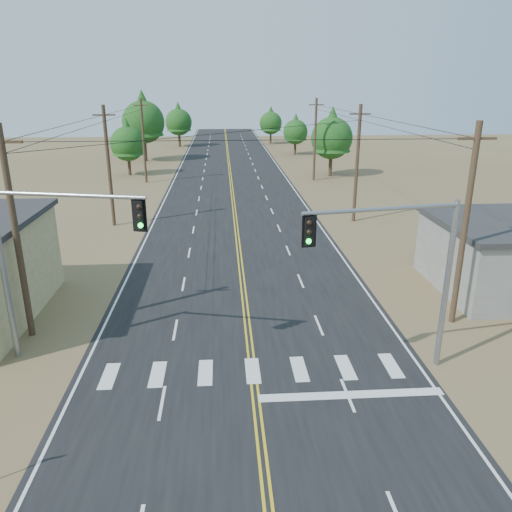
{
  "coord_description": "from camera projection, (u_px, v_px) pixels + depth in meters",
  "views": [
    {
      "loc": [
        -1.12,
        -10.38,
        11.52
      ],
      "look_at": [
        0.47,
        12.85,
        3.5
      ],
      "focal_mm": 35.0,
      "sensor_mm": 36.0,
      "label": 1
    }
  ],
  "objects": [
    {
      "name": "tree_left_near",
      "position": [
        127.0,
        140.0,
        65.48
      ],
      "size": [
        4.49,
        4.49,
        7.48
      ],
      "color": "#3F2D1E",
      "rests_on": "ground"
    },
    {
      "name": "utility_pole_left_far",
      "position": [
        143.0,
        140.0,
        60.32
      ],
      "size": [
        1.8,
        0.3,
        10.0
      ],
      "color": "#4C3826",
      "rests_on": "ground"
    },
    {
      "name": "tree_right_near",
      "position": [
        332.0,
        134.0,
        64.53
      ],
      "size": [
        5.37,
        5.37,
        8.95
      ],
      "color": "#3F2D1E",
      "rests_on": "ground"
    },
    {
      "name": "tree_right_far",
      "position": [
        271.0,
        121.0,
        100.76
      ],
      "size": [
        4.5,
        4.5,
        7.5
      ],
      "color": "#3F2D1E",
      "rests_on": "ground"
    },
    {
      "name": "utility_pole_right_far",
      "position": [
        315.0,
        139.0,
        61.68
      ],
      "size": [
        1.8,
        0.3,
        10.0
      ],
      "color": "#4C3826",
      "rests_on": "ground"
    },
    {
      "name": "utility_pole_right_mid",
      "position": [
        357.0,
        163.0,
        42.82
      ],
      "size": [
        1.8,
        0.3,
        10.0
      ],
      "color": "#4C3826",
      "rests_on": "ground"
    },
    {
      "name": "tree_right_mid",
      "position": [
        296.0,
        129.0,
        85.13
      ],
      "size": [
        4.17,
        4.17,
        6.95
      ],
      "color": "#3F2D1E",
      "rests_on": "ground"
    },
    {
      "name": "utility_pole_right_near",
      "position": [
        465.0,
        225.0,
        23.95
      ],
      "size": [
        1.8,
        0.3,
        10.0
      ],
      "color": "#4C3826",
      "rests_on": "ground"
    },
    {
      "name": "road",
      "position": [
        236.0,
        229.0,
        41.91
      ],
      "size": [
        15.0,
        200.0,
        0.02
      ],
      "primitive_type": "cube",
      "color": "black",
      "rests_on": "ground"
    },
    {
      "name": "signal_mast_right",
      "position": [
        408.0,
        260.0,
        19.65
      ],
      "size": [
        6.41,
        1.41,
        7.31
      ],
      "rotation": [
        0.0,
        0.0,
        0.17
      ],
      "color": "gray",
      "rests_on": "ground"
    },
    {
      "name": "tree_left_mid",
      "position": [
        143.0,
        118.0,
        77.34
      ],
      "size": [
        6.52,
        6.52,
        10.87
      ],
      "color": "#3F2D1E",
      "rests_on": "ground"
    },
    {
      "name": "tree_left_far",
      "position": [
        178.0,
        119.0,
        95.99
      ],
      "size": [
        5.07,
        5.07,
        8.44
      ],
      "color": "#3F2D1E",
      "rests_on": "ground"
    },
    {
      "name": "utility_pole_left_mid",
      "position": [
        109.0,
        166.0,
        41.45
      ],
      "size": [
        1.8,
        0.3,
        10.0
      ],
      "color": "#4C3826",
      "rests_on": "ground"
    },
    {
      "name": "signal_mast_left",
      "position": [
        42.0,
        248.0,
        20.38
      ],
      "size": [
        6.55,
        1.85,
        7.65
      ],
      "rotation": [
        0.0,
        0.0,
        -0.23
      ],
      "color": "gray",
      "rests_on": "ground"
    },
    {
      "name": "utility_pole_left_near",
      "position": [
        16.0,
        234.0,
        22.59
      ],
      "size": [
        1.8,
        0.3,
        10.0
      ],
      "color": "#4C3826",
      "rests_on": "ground"
    }
  ]
}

